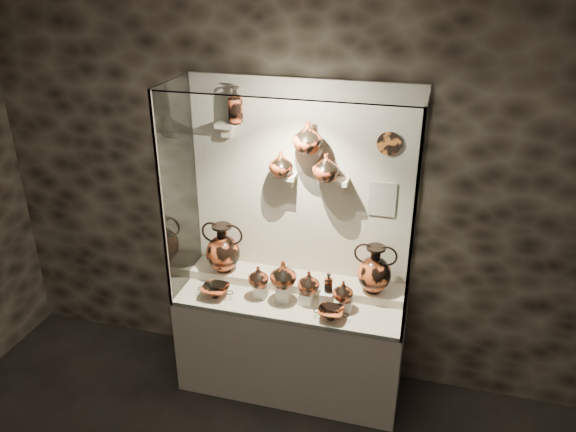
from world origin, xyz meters
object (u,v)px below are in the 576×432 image
at_px(kylix_right, 331,313).
at_px(jug_a, 258,276).
at_px(amphora_right, 375,269).
at_px(ovoid_vase_c, 326,167).
at_px(jug_c, 309,282).
at_px(ovoid_vase_a, 281,163).
at_px(jug_e, 343,291).
at_px(ovoid_vase_b, 308,137).
at_px(lekythos_small, 329,282).
at_px(jug_b, 283,274).
at_px(kylix_left, 216,290).
at_px(amphora_left, 223,248).
at_px(lekythos_tall, 235,103).

bearing_deg(kylix_right, jug_a, -177.77).
relative_size(amphora_right, ovoid_vase_c, 1.89).
height_order(jug_c, ovoid_vase_a, ovoid_vase_a).
bearing_deg(ovoid_vase_a, amphora_right, -28.96).
xyz_separation_m(jug_e, ovoid_vase_b, (-0.33, 0.24, 1.04)).
relative_size(jug_a, lekythos_small, 0.98).
distance_m(jug_c, ovoid_vase_c, 0.84).
xyz_separation_m(jug_b, kylix_left, (-0.51, -0.07, -0.18)).
bearing_deg(amphora_left, jug_e, -30.18).
height_order(jug_a, lekythos_small, lekythos_small).
relative_size(kylix_left, ovoid_vase_c, 1.34).
bearing_deg(kylix_right, ovoid_vase_a, 154.80).
xyz_separation_m(amphora_right, kylix_left, (-1.14, -0.28, -0.20)).
height_order(lekythos_small, ovoid_vase_c, ovoid_vase_c).
bearing_deg(ovoid_vase_a, amphora_left, 164.96).
bearing_deg(ovoid_vase_a, jug_e, -49.79).
distance_m(amphora_right, kylix_left, 1.19).
height_order(amphora_right, ovoid_vase_a, ovoid_vase_a).
bearing_deg(jug_c, jug_b, -155.85).
relative_size(lekythos_small, kylix_left, 0.62).
distance_m(jug_a, ovoid_vase_b, 1.09).
height_order(kylix_left, ovoid_vase_b, ovoid_vase_b).
relative_size(jug_c, ovoid_vase_a, 0.93).
distance_m(jug_b, jug_c, 0.19).
relative_size(jug_a, kylix_left, 0.61).
bearing_deg(ovoid_vase_a, ovoid_vase_b, -28.83).
relative_size(jug_b, ovoid_vase_a, 1.12).
distance_m(jug_e, ovoid_vase_c, 0.89).
bearing_deg(lekythos_small, jug_b, -162.26).
xyz_separation_m(kylix_right, ovoid_vase_c, (-0.15, 0.38, 0.94)).
height_order(jug_b, ovoid_vase_b, ovoid_vase_b).
xyz_separation_m(amphora_right, jug_a, (-0.82, -0.21, -0.08)).
relative_size(kylix_right, lekythos_tall, 0.82).
bearing_deg(jug_e, jug_c, -166.25).
distance_m(lekythos_small, ovoid_vase_b, 1.04).
bearing_deg(ovoid_vase_a, jug_b, -95.46).
height_order(jug_a, kylix_right, jug_a).
bearing_deg(lekythos_tall, jug_a, -42.28).
distance_m(kylix_left, ovoid_vase_c, 1.24).
bearing_deg(amphora_left, ovoid_vase_b, -14.70).
xyz_separation_m(ovoid_vase_a, ovoid_vase_c, (0.33, -0.01, 0.01)).
distance_m(jug_b, jug_e, 0.45).
bearing_deg(kylix_left, jug_c, -14.14).
bearing_deg(amphora_right, ovoid_vase_c, -165.79).
bearing_deg(jug_b, lekythos_small, 9.27).
xyz_separation_m(jug_a, jug_e, (0.63, 0.01, -0.03)).
distance_m(amphora_left, lekythos_tall, 1.13).
relative_size(kylix_left, ovoid_vase_a, 1.46).
distance_m(kylix_right, ovoid_vase_b, 1.24).
xyz_separation_m(jug_c, ovoid_vase_c, (0.05, 0.23, 0.81)).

